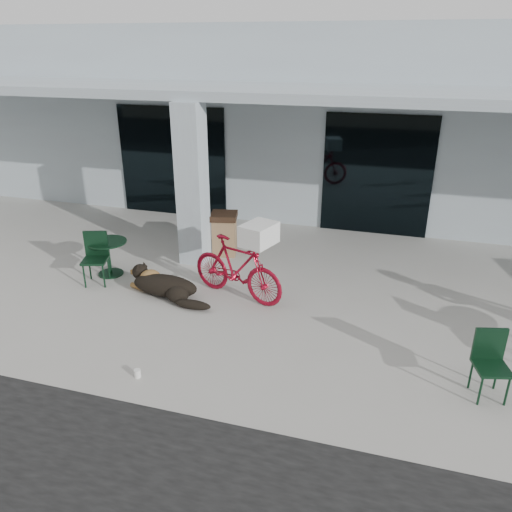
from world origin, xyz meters
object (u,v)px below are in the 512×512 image
(cafe_table_near, at_px, (109,258))
(cafe_chair_near, at_px, (95,259))
(dog, at_px, (165,284))
(cafe_chair_far_a, at_px, (492,367))
(bicycle, at_px, (237,268))
(trash_receptacle, at_px, (224,234))

(cafe_table_near, bearing_deg, cafe_chair_near, -92.58)
(dog, distance_m, cafe_chair_far_a, 5.22)
(dog, relative_size, cafe_table_near, 1.90)
(dog, height_order, cafe_table_near, cafe_table_near)
(bicycle, xyz_separation_m, trash_receptacle, (-0.87, 1.77, -0.10))
(bicycle, xyz_separation_m, cafe_table_near, (-2.62, 0.19, -0.21))
(bicycle, bearing_deg, cafe_chair_far_a, -95.10)
(cafe_chair_near, distance_m, trash_receptacle, 2.66)
(cafe_chair_far_a, xyz_separation_m, trash_receptacle, (-4.70, 3.41, 0.01))
(cafe_chair_near, bearing_deg, bicycle, -12.98)
(cafe_table_near, relative_size, trash_receptacle, 0.81)
(bicycle, distance_m, dog, 1.30)
(trash_receptacle, bearing_deg, cafe_chair_far_a, -35.94)
(cafe_chair_near, bearing_deg, dog, -22.24)
(dog, distance_m, cafe_table_near, 1.51)
(bicycle, height_order, dog, bicycle)
(trash_receptacle, bearing_deg, bicycle, -63.83)
(cafe_table_near, bearing_deg, trash_receptacle, 41.88)
(cafe_chair_near, relative_size, cafe_chair_far_a, 1.08)
(cafe_chair_far_a, bearing_deg, cafe_table_near, 149.68)
(bicycle, relative_size, dog, 1.33)
(dog, relative_size, cafe_chair_near, 1.43)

